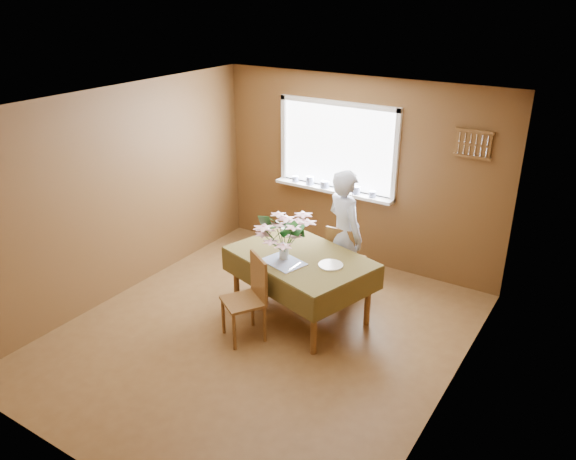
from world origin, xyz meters
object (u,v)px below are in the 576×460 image
Objects in this scene: seated_woman at (344,234)px; flower_bouquet at (284,234)px; dining_table at (300,263)px; chair_far at (343,257)px; chair_near at (250,294)px.

seated_woman is 0.93m from flower_bouquet.
chair_far is (0.19, 0.70, -0.17)m from dining_table.
chair_far reaches higher than dining_table.
dining_table is at bearing 103.81° from chair_near.
chair_far is at bearing 91.11° from dining_table.
chair_near is at bearing 72.10° from chair_far.
chair_near is at bearing 101.80° from seated_woman.
seated_woman is (0.41, 1.34, 0.29)m from chair_near.
seated_woman is (0.01, -0.02, 0.31)m from chair_far.
seated_woman is at bearing 90.00° from dining_table.
seated_woman reaches higher than chair_far.
flower_bouquet is at bearing 98.71° from seated_woman.
flower_bouquet reaches higher than chair_near.
flower_bouquet reaches higher than chair_far.
flower_bouquet is at bearing 110.28° from chair_near.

